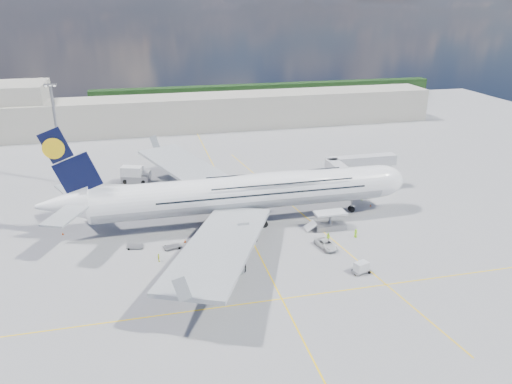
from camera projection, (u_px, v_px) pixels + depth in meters
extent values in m
plane|color=gray|center=(253.00, 243.00, 97.67)|extent=(300.00, 300.00, 0.00)
cube|color=yellow|center=(253.00, 243.00, 97.67)|extent=(0.25, 220.00, 0.01)
cube|color=yellow|center=(282.00, 299.00, 79.54)|extent=(120.00, 0.25, 0.01)
cube|color=yellow|center=(305.00, 216.00, 109.78)|extent=(14.16, 99.06, 0.01)
cylinder|color=white|center=(242.00, 193.00, 104.28)|extent=(62.00, 7.20, 7.20)
cylinder|color=#9EA0A5|center=(242.00, 193.00, 104.33)|extent=(60.76, 7.13, 7.13)
ellipsoid|color=white|center=(279.00, 181.00, 105.30)|extent=(36.00, 6.84, 3.76)
ellipsoid|color=white|center=(378.00, 181.00, 111.01)|extent=(11.52, 7.20, 7.20)
ellipsoid|color=black|center=(392.00, 177.00, 111.50)|extent=(3.84, 4.16, 1.44)
cone|color=white|center=(63.00, 204.00, 96.28)|extent=(10.00, 6.84, 6.84)
cube|color=black|center=(67.00, 160.00, 93.53)|extent=(11.02, 0.46, 14.61)
cylinder|color=yellow|center=(54.00, 148.00, 92.17)|extent=(4.00, 0.60, 4.00)
cube|color=#999EA3|center=(193.00, 171.00, 121.11)|extent=(25.49, 39.15, 3.35)
cube|color=#999EA3|center=(221.00, 245.00, 84.84)|extent=(25.49, 39.15, 3.35)
cylinder|color=#B7BABF|center=(219.00, 189.00, 116.26)|extent=(5.20, 3.50, 3.50)
cylinder|color=#B7BABF|center=(194.00, 176.00, 124.81)|extent=(5.20, 3.50, 3.50)
cylinder|color=#B7BABF|center=(241.00, 235.00, 93.60)|extent=(5.20, 3.50, 3.50)
cylinder|color=#B7BABF|center=(227.00, 265.00, 83.10)|extent=(5.20, 3.50, 3.50)
cylinder|color=gray|center=(352.00, 203.00, 111.37)|extent=(0.44, 0.44, 3.80)
cylinder|color=black|center=(351.00, 209.00, 111.93)|extent=(1.30, 0.90, 1.30)
cylinder|color=gray|center=(243.00, 213.00, 105.94)|extent=(0.56, 0.56, 3.80)
cylinder|color=black|center=(240.00, 213.00, 109.37)|extent=(1.50, 0.90, 1.50)
cube|color=#B7B7BC|center=(338.00, 170.00, 117.40)|extent=(3.00, 10.00, 2.60)
cube|color=#B7B7BC|center=(361.00, 161.00, 123.67)|extent=(18.00, 3.00, 2.60)
cylinder|color=gray|center=(341.00, 179.00, 121.83)|extent=(0.80, 0.80, 7.10)
cylinder|color=black|center=(340.00, 191.00, 122.96)|extent=(0.90, 0.80, 0.90)
cylinder|color=gray|center=(389.00, 172.00, 126.69)|extent=(1.00, 1.00, 7.10)
cube|color=gray|center=(388.00, 184.00, 127.83)|extent=(2.00, 2.00, 0.80)
cylinder|color=#B7B7BC|center=(345.00, 175.00, 113.95)|extent=(3.60, 3.60, 2.80)
cube|color=silver|center=(330.00, 213.00, 102.73)|extent=(6.50, 3.20, 0.35)
cube|color=gray|center=(329.00, 226.00, 103.79)|extent=(6.50, 3.20, 1.10)
cube|color=gray|center=(330.00, 219.00, 103.25)|extent=(0.22, 1.99, 3.00)
cylinder|color=black|center=(320.00, 230.00, 102.21)|extent=(0.70, 0.30, 0.70)
cube|color=silver|center=(310.00, 226.00, 102.72)|extent=(2.16, 2.60, 1.60)
cylinder|color=gray|center=(58.00, 136.00, 125.26)|extent=(0.70, 0.70, 25.00)
cube|color=gray|center=(50.00, 85.00, 120.67)|extent=(3.00, 0.40, 0.60)
cube|color=#B2AD9E|center=(194.00, 113.00, 181.63)|extent=(180.00, 16.00, 12.00)
cube|color=#193814|center=(268.00, 93.00, 231.84)|extent=(160.00, 6.00, 8.00)
cube|color=gray|center=(165.00, 288.00, 82.00)|extent=(3.33, 2.57, 0.18)
cylinder|color=black|center=(158.00, 291.00, 81.25)|extent=(0.43, 0.18, 0.43)
cylinder|color=black|center=(172.00, 285.00, 82.84)|extent=(0.43, 0.18, 0.43)
cube|color=gray|center=(172.00, 247.00, 95.48)|extent=(3.56, 2.48, 0.19)
cylinder|color=black|center=(166.00, 250.00, 94.66)|extent=(0.47, 0.19, 0.47)
cylinder|color=black|center=(179.00, 245.00, 96.40)|extent=(0.47, 0.19, 0.47)
cube|color=gray|center=(211.00, 251.00, 93.78)|extent=(3.46, 2.69, 0.18)
cylinder|color=black|center=(205.00, 254.00, 93.01)|extent=(0.45, 0.18, 0.45)
cylinder|color=black|center=(217.00, 250.00, 94.65)|extent=(0.45, 0.18, 0.45)
cube|color=gray|center=(135.00, 246.00, 95.63)|extent=(3.42, 2.30, 0.19)
cylinder|color=black|center=(129.00, 249.00, 94.84)|extent=(0.46, 0.19, 0.46)
cylinder|color=black|center=(142.00, 245.00, 96.52)|extent=(0.46, 0.19, 0.46)
cube|color=gray|center=(361.00, 271.00, 86.97)|extent=(3.61, 2.67, 0.19)
cylinder|color=black|center=(356.00, 274.00, 86.15)|extent=(0.47, 0.19, 0.47)
cylinder|color=black|center=(366.00, 269.00, 87.88)|extent=(0.47, 0.19, 0.47)
cube|color=silver|center=(361.00, 267.00, 86.65)|extent=(2.76, 2.29, 1.61)
cube|color=gray|center=(246.00, 234.00, 100.85)|extent=(3.37, 2.67, 0.18)
cylinder|color=black|center=(241.00, 236.00, 100.10)|extent=(0.44, 0.18, 0.44)
cylinder|color=black|center=(251.00, 232.00, 101.70)|extent=(0.44, 0.18, 0.44)
cube|color=silver|center=(246.00, 230.00, 100.57)|extent=(2.60, 2.25, 1.49)
cube|color=silver|center=(219.00, 254.00, 92.11)|extent=(3.21, 2.19, 1.36)
cube|color=black|center=(219.00, 250.00, 91.80)|extent=(1.38, 1.52, 0.52)
cylinder|color=black|center=(214.00, 258.00, 91.50)|extent=(0.67, 0.26, 0.67)
cylinder|color=black|center=(224.00, 253.00, 93.00)|extent=(0.67, 0.26, 0.67)
cube|color=gray|center=(192.00, 184.00, 126.56)|extent=(5.98, 2.50, 1.80)
cube|color=silver|center=(190.00, 177.00, 125.80)|extent=(4.45, 2.50, 1.98)
cube|color=silver|center=(201.00, 180.00, 126.76)|extent=(1.74, 2.16, 1.44)
cube|color=black|center=(204.00, 179.00, 126.83)|extent=(0.24, 1.81, 0.81)
cylinder|color=black|center=(201.00, 186.00, 126.20)|extent=(0.99, 0.32, 0.99)
cylinder|color=black|center=(184.00, 184.00, 127.22)|extent=(0.99, 0.32, 0.99)
cube|color=#F0550C|center=(190.00, 180.00, 126.03)|extent=(4.50, 2.55, 0.45)
cube|color=gray|center=(136.00, 179.00, 129.41)|extent=(7.70, 4.94, 2.22)
cube|color=silver|center=(132.00, 171.00, 128.48)|extent=(5.96, 4.41, 2.44)
cube|color=silver|center=(146.00, 174.00, 129.65)|extent=(2.74, 3.08, 1.78)
cube|color=black|center=(149.00, 173.00, 129.74)|extent=(0.91, 2.15, 1.00)
cylinder|color=black|center=(146.00, 181.00, 128.96)|extent=(1.22, 0.39, 1.22)
cylinder|color=black|center=(126.00, 180.00, 130.22)|extent=(1.22, 0.39, 1.22)
imported|color=silver|center=(326.00, 244.00, 95.48)|extent=(3.64, 6.05, 1.57)
imported|color=#BAFE1A|center=(362.00, 197.00, 117.86)|extent=(0.73, 0.57, 1.78)
imported|color=#A1EB18|center=(328.00, 237.00, 98.14)|extent=(1.06, 1.07, 1.74)
imported|color=#EFFF1A|center=(159.00, 258.00, 90.59)|extent=(0.43, 0.92, 1.54)
imported|color=#98EE19|center=(356.00, 233.00, 99.70)|extent=(0.94, 1.04, 1.79)
imported|color=#A4E117|center=(222.00, 252.00, 92.52)|extent=(1.16, 0.73, 1.73)
cone|color=#F0550C|center=(371.00, 205.00, 114.92)|extent=(0.41, 0.41, 0.53)
cube|color=#F0550C|center=(371.00, 206.00, 115.01)|extent=(0.36, 0.36, 0.03)
cone|color=#F0550C|center=(219.00, 190.00, 124.10)|extent=(0.43, 0.43, 0.54)
cube|color=#F0550C|center=(219.00, 191.00, 124.19)|extent=(0.37, 0.37, 0.03)
cone|color=#F0550C|center=(152.00, 183.00, 128.81)|extent=(0.42, 0.42, 0.54)
cube|color=#F0550C|center=(152.00, 184.00, 128.91)|extent=(0.37, 0.37, 0.03)
cone|color=#F0550C|center=(185.00, 241.00, 97.87)|extent=(0.50, 0.50, 0.64)
cube|color=#F0550C|center=(185.00, 242.00, 97.98)|extent=(0.43, 0.43, 0.03)
cone|color=#F0550C|center=(226.00, 284.00, 83.21)|extent=(0.47, 0.47, 0.60)
cube|color=#F0550C|center=(226.00, 285.00, 83.31)|extent=(0.40, 0.40, 0.03)
cone|color=#F0550C|center=(63.00, 233.00, 101.07)|extent=(0.43, 0.43, 0.55)
cube|color=#F0550C|center=(63.00, 235.00, 101.16)|extent=(0.37, 0.37, 0.03)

